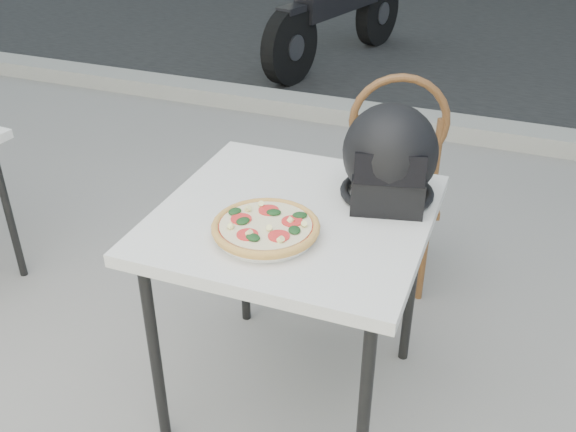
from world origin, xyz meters
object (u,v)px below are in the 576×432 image
(cafe_table_main, at_px, (294,231))
(helmet, at_px, (390,159))
(pizza, at_px, (266,226))
(motorcycle, at_px, (338,11))
(cafe_chair_main, at_px, (392,173))
(plate, at_px, (266,233))

(cafe_table_main, relative_size, helmet, 2.24)
(cafe_table_main, height_order, helmet, helmet)
(pizza, distance_m, motorcycle, 4.29)
(pizza, bearing_deg, motorcycle, 104.53)
(helmet, relative_size, cafe_chair_main, 0.36)
(pizza, height_order, helmet, helmet)
(pizza, bearing_deg, helmet, 52.47)
(plate, height_order, pizza, pizza)
(pizza, height_order, motorcycle, motorcycle)
(pizza, distance_m, helmet, 0.46)
(pizza, bearing_deg, cafe_table_main, 80.41)
(cafe_table_main, bearing_deg, plate, -99.57)
(pizza, xyz_separation_m, cafe_chair_main, (0.17, 0.95, -0.24))
(helmet, height_order, motorcycle, helmet)
(plate, relative_size, helmet, 0.84)
(cafe_chair_main, height_order, motorcycle, same)
(cafe_table_main, bearing_deg, helmet, 38.52)
(plate, height_order, cafe_chair_main, cafe_chair_main)
(cafe_table_main, xyz_separation_m, motorcycle, (-1.10, 3.98, -0.26))
(helmet, distance_m, cafe_chair_main, 0.69)
(cafe_table_main, bearing_deg, pizza, -99.59)
(motorcycle, bearing_deg, plate, -60.81)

